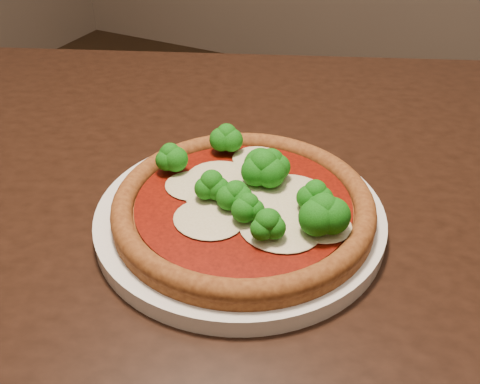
% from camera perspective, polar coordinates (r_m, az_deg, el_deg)
% --- Properties ---
extents(dining_table, '(1.38, 1.22, 0.75)m').
position_cam_1_polar(dining_table, '(0.64, -5.06, -8.00)').
color(dining_table, black).
rests_on(dining_table, floor).
extents(plate, '(0.29, 0.29, 0.02)m').
position_cam_1_polar(plate, '(0.54, 0.00, -2.66)').
color(plate, silver).
rests_on(plate, dining_table).
extents(pizza, '(0.26, 0.26, 0.06)m').
position_cam_1_polar(pizza, '(0.52, 0.83, -0.87)').
color(pizza, brown).
rests_on(pizza, plate).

